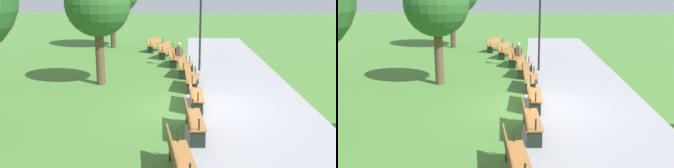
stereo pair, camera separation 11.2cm
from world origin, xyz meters
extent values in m
plane|color=#477A33|center=(0.00, 0.00, 0.00)|extent=(120.00, 120.00, 0.00)
cube|color=#939399|center=(0.00, 1.79, 0.00)|extent=(39.07, 4.31, 0.01)
cube|color=#996633|center=(-11.98, -2.40, 0.45)|extent=(1.88, 1.12, 0.04)
cube|color=#996633|center=(-12.06, -2.59, 0.69)|extent=(1.75, 0.81, 0.40)
cube|color=black|center=(-12.78, -2.07, 0.21)|extent=(0.20, 0.37, 0.43)
cylinder|color=black|center=(-12.77, -2.05, 0.61)|extent=(0.06, 0.06, 0.30)
cube|color=black|center=(-11.19, -2.74, 0.21)|extent=(0.20, 0.37, 0.43)
cylinder|color=black|center=(-11.18, -2.72, 0.61)|extent=(0.06, 0.06, 0.30)
cube|color=#996633|center=(-9.68, -1.55, 0.45)|extent=(1.90, 0.99, 0.04)
cube|color=#996633|center=(-9.74, -1.74, 0.69)|extent=(1.79, 0.68, 0.40)
cube|color=black|center=(-10.50, -1.28, 0.21)|extent=(0.17, 0.37, 0.43)
cylinder|color=black|center=(-10.49, -1.26, 0.61)|extent=(0.06, 0.06, 0.30)
cube|color=black|center=(-8.86, -1.82, 0.21)|extent=(0.17, 0.37, 0.43)
cylinder|color=black|center=(-8.85, -1.80, 0.61)|extent=(0.06, 0.06, 0.30)
cube|color=#996633|center=(-7.31, -0.87, 0.45)|extent=(1.90, 0.86, 0.04)
cube|color=#996633|center=(-7.36, -1.07, 0.69)|extent=(1.82, 0.54, 0.40)
cube|color=black|center=(-8.15, -0.67, 0.21)|extent=(0.15, 0.38, 0.43)
cylinder|color=black|center=(-8.15, -0.65, 0.61)|extent=(0.05, 0.05, 0.30)
cube|color=black|center=(-6.47, -1.08, 0.21)|extent=(0.15, 0.38, 0.43)
cylinder|color=black|center=(-6.47, -1.06, 0.61)|extent=(0.05, 0.05, 0.30)
cube|color=#996633|center=(-4.90, -0.39, 0.45)|extent=(1.90, 0.73, 0.04)
cube|color=#996633|center=(-4.93, -0.59, 0.69)|extent=(1.84, 0.40, 0.40)
cube|color=black|center=(-5.75, -0.25, 0.21)|extent=(0.12, 0.38, 0.43)
cylinder|color=black|center=(-5.75, -0.23, 0.61)|extent=(0.05, 0.05, 0.30)
cube|color=black|center=(-4.05, -0.53, 0.21)|extent=(0.12, 0.38, 0.43)
cylinder|color=black|center=(-4.04, -0.51, 0.61)|extent=(0.05, 0.05, 0.30)
cube|color=#996633|center=(-2.46, -0.10, 0.45)|extent=(1.88, 0.59, 0.04)
cube|color=#996633|center=(-2.47, -0.30, 0.69)|extent=(1.85, 0.25, 0.40)
cube|color=black|center=(-3.32, -0.03, 0.21)|extent=(0.09, 0.38, 0.43)
cylinder|color=black|center=(-3.32, -0.01, 0.61)|extent=(0.05, 0.05, 0.30)
cube|color=black|center=(-1.60, -0.17, 0.21)|extent=(0.09, 0.38, 0.43)
cylinder|color=black|center=(-1.59, -0.15, 0.61)|extent=(0.05, 0.05, 0.30)
cube|color=#996633|center=(0.00, 0.00, 0.45)|extent=(1.85, 0.44, 0.04)
cube|color=#996633|center=(0.00, -0.20, 0.69)|extent=(1.85, 0.10, 0.40)
cube|color=black|center=(-0.87, 0.00, 0.21)|extent=(0.06, 0.37, 0.43)
cylinder|color=black|center=(-0.87, 0.02, 0.61)|extent=(0.04, 0.04, 0.30)
cube|color=black|center=(0.87, 0.00, 0.21)|extent=(0.06, 0.37, 0.43)
cylinder|color=black|center=(0.87, 0.02, 0.61)|extent=(0.04, 0.04, 0.30)
cube|color=#996633|center=(2.46, -0.10, 0.45)|extent=(1.88, 0.59, 0.04)
cube|color=#996633|center=(2.47, -0.30, 0.69)|extent=(1.85, 0.25, 0.40)
cube|color=black|center=(1.60, -0.17, 0.21)|extent=(0.09, 0.38, 0.43)
cylinder|color=black|center=(1.59, -0.15, 0.61)|extent=(0.05, 0.05, 0.30)
cube|color=black|center=(3.32, -0.03, 0.21)|extent=(0.09, 0.38, 0.43)
cylinder|color=black|center=(3.32, -0.01, 0.61)|extent=(0.05, 0.05, 0.30)
cube|color=#996633|center=(4.90, -0.39, 0.45)|extent=(1.90, 0.73, 0.04)
cube|color=#996633|center=(4.93, -0.59, 0.69)|extent=(1.84, 0.40, 0.40)
cube|color=black|center=(4.05, -0.53, 0.21)|extent=(0.12, 0.38, 0.43)
cylinder|color=black|center=(4.04, -0.51, 0.61)|extent=(0.05, 0.05, 0.30)
cube|color=#4C4238|center=(-7.57, -0.83, 0.70)|extent=(0.36, 0.27, 0.50)
sphere|color=tan|center=(-7.57, -0.81, 1.09)|extent=(0.22, 0.22, 0.22)
cylinder|color=#23232D|center=(-7.62, -0.63, 0.43)|extent=(0.21, 0.38, 0.13)
cylinder|color=#23232D|center=(-7.57, -0.46, 0.21)|extent=(0.13, 0.13, 0.43)
cylinder|color=#23232D|center=(-7.44, -0.68, 0.43)|extent=(0.21, 0.38, 0.13)
cylinder|color=#23232D|center=(-7.40, -0.50, 0.21)|extent=(0.13, 0.13, 0.43)
cylinder|color=brown|center=(-3.01, -3.97, 1.23)|extent=(0.37, 0.37, 2.47)
sphere|color=#285B23|center=(-3.01, -3.97, 3.33)|extent=(2.65, 2.65, 2.65)
cylinder|color=#4C3828|center=(-13.60, -5.60, 1.43)|extent=(0.35, 0.35, 2.86)
cylinder|color=black|center=(-6.11, 0.26, 1.74)|extent=(0.10, 0.10, 3.47)
camera|label=1|loc=(11.85, -0.29, 3.77)|focal=39.20mm
camera|label=2|loc=(11.84, -0.17, 3.77)|focal=39.20mm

